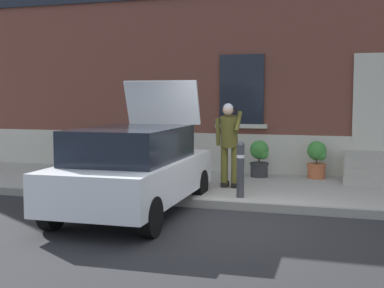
# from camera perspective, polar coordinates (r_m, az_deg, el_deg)

# --- Properties ---
(ground_plane) EXTENTS (80.00, 80.00, 0.00)m
(ground_plane) POSITION_cam_1_polar(r_m,az_deg,el_deg) (8.55, 2.98, -8.47)
(ground_plane) COLOR #232326
(sidewalk) EXTENTS (24.00, 3.60, 0.15)m
(sidewalk) POSITION_cam_1_polar(r_m,az_deg,el_deg) (11.21, 6.55, -4.82)
(sidewalk) COLOR #99968E
(sidewalk) RESTS_ON ground
(curb_edge) EXTENTS (24.00, 0.12, 0.15)m
(curb_edge) POSITION_cam_1_polar(r_m,az_deg,el_deg) (9.43, 4.41, -6.72)
(curb_edge) COLOR gray
(curb_edge) RESTS_ON ground
(building_facade) EXTENTS (24.00, 1.52, 7.50)m
(building_facade) POSITION_cam_1_polar(r_m,az_deg,el_deg) (13.60, 8.75, 12.35)
(building_facade) COLOR brown
(building_facade) RESTS_ON ground
(entrance_stoop) EXTENTS (1.47, 1.28, 0.64)m
(entrance_stoop) POSITION_cam_1_polar(r_m,az_deg,el_deg) (12.29, 19.71, -2.73)
(entrance_stoop) COLOR #9E998E
(entrance_stoop) RESTS_ON sidewalk
(hatchback_car_white) EXTENTS (1.89, 4.12, 2.34)m
(hatchback_car_white) POSITION_cam_1_polar(r_m,az_deg,el_deg) (9.02, -6.33, -2.61)
(hatchback_car_white) COLOR white
(hatchback_car_white) RESTS_ON ground
(bollard_near_person) EXTENTS (0.15, 0.15, 1.04)m
(bollard_near_person) POSITION_cam_1_polar(r_m,az_deg,el_deg) (9.70, 5.33, -2.57)
(bollard_near_person) COLOR #333338
(bollard_near_person) RESTS_ON sidewalk
(person_on_phone) EXTENTS (0.51, 0.52, 1.74)m
(person_on_phone) POSITION_cam_1_polar(r_m,az_deg,el_deg) (10.65, 4.08, 0.48)
(person_on_phone) COLOR #514C1E
(person_on_phone) RESTS_ON sidewalk
(planter_cream) EXTENTS (0.44, 0.44, 0.86)m
(planter_cream) POSITION_cam_1_polar(r_m,az_deg,el_deg) (14.13, -13.12, -0.69)
(planter_cream) COLOR beige
(planter_cream) RESTS_ON sidewalk
(planter_olive) EXTENTS (0.44, 0.44, 0.86)m
(planter_olive) POSITION_cam_1_polar(r_m,az_deg,el_deg) (12.81, -3.89, -1.16)
(planter_olive) COLOR #606B38
(planter_olive) RESTS_ON sidewalk
(planter_charcoal) EXTENTS (0.44, 0.44, 0.86)m
(planter_charcoal) POSITION_cam_1_polar(r_m,az_deg,el_deg) (12.24, 7.41, -1.48)
(planter_charcoal) COLOR #2D2D30
(planter_charcoal) RESTS_ON sidewalk
(planter_terracotta) EXTENTS (0.44, 0.44, 0.86)m
(planter_terracotta) POSITION_cam_1_polar(r_m,az_deg,el_deg) (12.26, 13.52, -1.57)
(planter_terracotta) COLOR #B25B38
(planter_terracotta) RESTS_ON sidewalk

